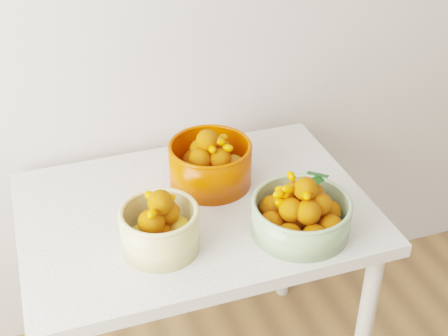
{
  "coord_description": "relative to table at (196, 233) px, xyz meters",
  "views": [
    {
      "loc": [
        -0.79,
        0.21,
        1.84
      ],
      "look_at": [
        -0.34,
        1.52,
        0.92
      ],
      "focal_mm": 50.0,
      "sensor_mm": 36.0,
      "label": 1
    }
  ],
  "objects": [
    {
      "name": "bowl_orange",
      "position": [
        0.08,
        0.11,
        0.17
      ],
      "size": [
        0.26,
        0.26,
        0.18
      ],
      "rotation": [
        0.0,
        0.0,
        0.05
      ],
      "color": "#CC3200",
      "rests_on": "table"
    },
    {
      "name": "table",
      "position": [
        0.0,
        0.0,
        0.0
      ],
      "size": [
        1.0,
        0.7,
        0.75
      ],
      "color": "silver",
      "rests_on": "ground"
    },
    {
      "name": "bowl_cream",
      "position": [
        -0.14,
        -0.14,
        0.16
      ],
      "size": [
        0.27,
        0.27,
        0.18
      ],
      "rotation": [
        0.0,
        0.0,
        -0.36
      ],
      "color": "#D4C479",
      "rests_on": "table"
    },
    {
      "name": "bowl_green",
      "position": [
        0.24,
        -0.19,
        0.16
      ],
      "size": [
        0.36,
        0.36,
        0.17
      ],
      "rotation": [
        0.0,
        0.0,
        -0.4
      ],
      "color": "#84A873",
      "rests_on": "table"
    }
  ]
}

